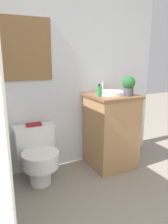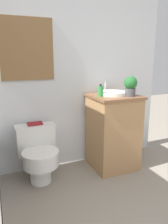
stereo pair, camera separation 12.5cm
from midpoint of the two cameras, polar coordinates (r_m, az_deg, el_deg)
name	(u,v)px [view 2 (the right image)]	position (r m, az deg, el deg)	size (l,w,h in m)	color
wall_back	(35,63)	(2.50, -11.23, 12.45)	(3.21, 0.07, 2.50)	silver
toilet	(39,153)	(2.43, -10.31, -10.53)	(0.44, 0.50, 0.60)	white
vanity	(113,131)	(2.67, 8.87, -5.02)	(0.54, 0.53, 0.89)	#AD7F51
sink	(113,93)	(2.58, 9.01, 4.92)	(0.34, 0.37, 0.13)	white
soap_bottle	(100,91)	(2.45, 5.77, 5.45)	(0.06, 0.06, 0.14)	green
potted_plant	(130,85)	(2.50, 13.46, 6.74)	(0.15, 0.15, 0.22)	#4C4C51
book_on_tank	(35,124)	(2.44, -11.27, -3.00)	(0.16, 0.10, 0.02)	maroon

